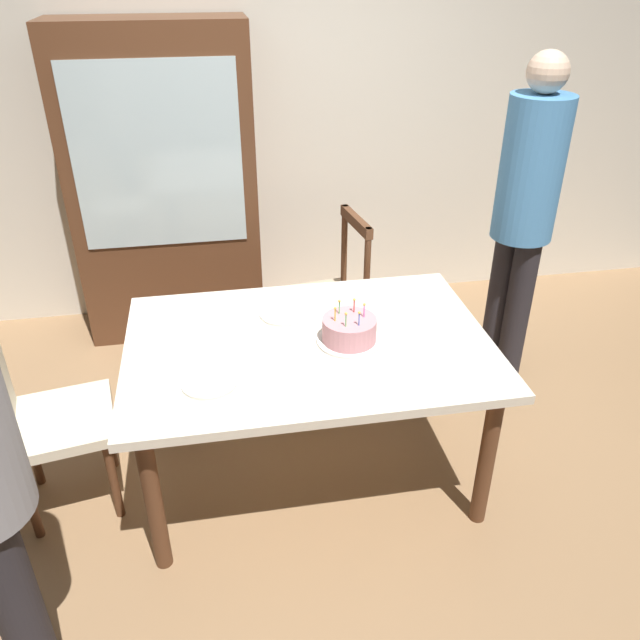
{
  "coord_description": "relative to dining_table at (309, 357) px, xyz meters",
  "views": [
    {
      "loc": [
        -0.36,
        -2.29,
        2.19
      ],
      "look_at": [
        0.05,
        0.0,
        0.84
      ],
      "focal_mm": 35.49,
      "sensor_mm": 36.0,
      "label": 1
    }
  ],
  "objects": [
    {
      "name": "plate_near_celebrant",
      "position": [
        -0.43,
        -0.24,
        0.09
      ],
      "size": [
        0.22,
        0.22,
        0.01
      ],
      "primitive_type": "cylinder",
      "color": "silver",
      "rests_on": "dining_table"
    },
    {
      "name": "china_cabinet",
      "position": [
        -0.64,
        1.56,
        0.3
      ],
      "size": [
        1.1,
        0.45,
        1.9
      ],
      "color": "#56331E",
      "rests_on": "ground"
    },
    {
      "name": "dining_table",
      "position": [
        0.0,
        0.0,
        0.0
      ],
      "size": [
        1.57,
        1.08,
        0.74
      ],
      "color": "silver",
      "rests_on": "ground"
    },
    {
      "name": "person_guest",
      "position": [
        1.25,
        0.62,
        0.38
      ],
      "size": [
        0.32,
        0.32,
        1.81
      ],
      "color": "#262328",
      "rests_on": "ground"
    },
    {
      "name": "birthday_cake",
      "position": [
        0.17,
        -0.04,
        0.14
      ],
      "size": [
        0.28,
        0.28,
        0.18
      ],
      "color": "silver",
      "rests_on": "dining_table"
    },
    {
      "name": "plate_far_side",
      "position": [
        -0.08,
        0.24,
        0.09
      ],
      "size": [
        0.22,
        0.22,
        0.01
      ],
      "primitive_type": "cylinder",
      "color": "silver",
      "rests_on": "dining_table"
    },
    {
      "name": "fork_near_celebrant",
      "position": [
        -0.59,
        -0.26,
        0.09
      ],
      "size": [
        0.18,
        0.02,
        0.01
      ],
      "primitive_type": "cube",
      "rotation": [
        0.0,
        0.0,
        0.04
      ],
      "color": "silver",
      "rests_on": "dining_table"
    },
    {
      "name": "fork_far_side",
      "position": [
        -0.24,
        0.24,
        0.09
      ],
      "size": [
        0.18,
        0.06,
        0.01
      ],
      "primitive_type": "cube",
      "rotation": [
        0.0,
        0.0,
        0.23
      ],
      "color": "silver",
      "rests_on": "dining_table"
    },
    {
      "name": "chair_spindle_back",
      "position": [
        0.24,
        0.86,
        -0.2
      ],
      "size": [
        0.5,
        0.5,
        0.95
      ],
      "color": "tan",
      "rests_on": "ground"
    },
    {
      "name": "back_wall",
      "position": [
        0.0,
        1.85,
        0.64
      ],
      "size": [
        6.4,
        0.1,
        2.6
      ],
      "primitive_type": "cube",
      "color": "silver",
      "rests_on": "ground"
    },
    {
      "name": "ground",
      "position": [
        0.0,
        0.0,
        -0.66
      ],
      "size": [
        6.4,
        6.4,
        0.0
      ],
      "primitive_type": "plane",
      "color": "#93704C"
    },
    {
      "name": "chair_upholstered",
      "position": [
        -1.17,
        -0.02,
        -0.12
      ],
      "size": [
        0.51,
        0.51,
        0.95
      ],
      "color": "beige",
      "rests_on": "ground"
    }
  ]
}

